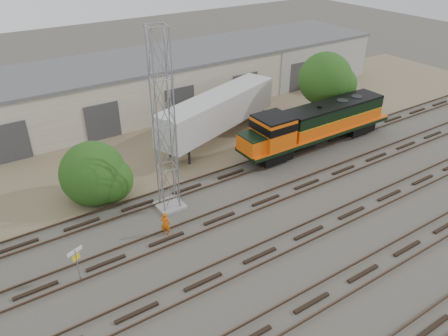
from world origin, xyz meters
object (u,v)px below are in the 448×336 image
signal_tower (164,128)px  locomotive (316,124)px  semi_trailer (220,110)px  worker (165,223)px

signal_tower → locomotive: bearing=4.8°
locomotive → semi_trailer: 8.59m
worker → semi_trailer: semi_trailer is taller
signal_tower → worker: 6.11m
semi_trailer → signal_tower: bearing=-160.4°
worker → semi_trailer: 14.99m
locomotive → worker: size_ratio=9.42×
locomotive → worker: locomotive is taller
signal_tower → worker: bearing=-121.9°
locomotive → signal_tower: bearing=-175.2°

